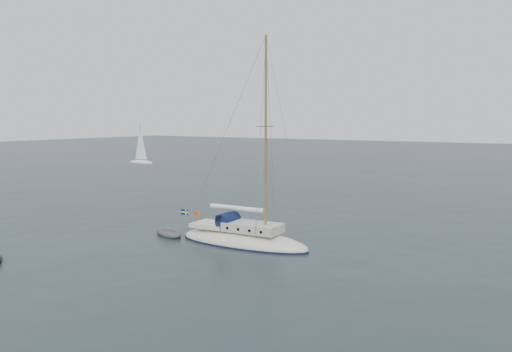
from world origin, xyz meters
The scene contains 4 objects.
ground centered at (0.00, 0.00, 0.00)m, with size 300.00×300.00×0.00m, color black.
sailboat centered at (0.46, -1.31, 1.00)m, with size 9.29×2.78×13.22m.
dinghy centered at (-5.15, -1.92, 0.17)m, with size 2.74×1.24×0.39m.
distant_yacht_a centered at (-47.30, 37.90, 3.18)m, with size 5.61×2.99×7.43m.
Camera 1 is at (17.21, -26.72, 7.77)m, focal length 35.00 mm.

